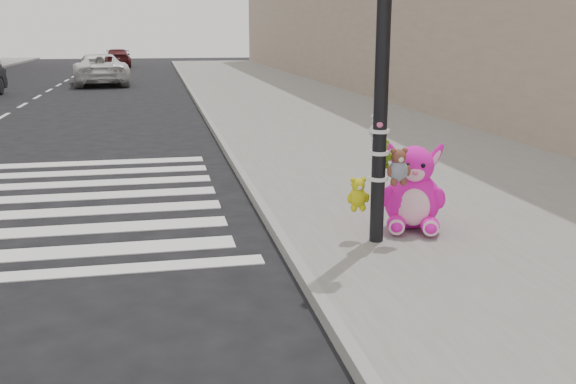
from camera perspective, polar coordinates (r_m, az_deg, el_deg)
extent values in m
plane|color=black|center=(5.63, -12.13, -12.98)|extent=(120.00, 120.00, 0.00)
cube|color=slate|center=(15.98, 6.33, 5.15)|extent=(7.00, 80.00, 0.14)
cube|color=gray|center=(15.29, -6.13, 4.75)|extent=(0.12, 80.00, 0.15)
cylinder|color=black|center=(7.26, 8.36, 10.86)|extent=(0.16, 0.16, 4.00)
cylinder|color=white|center=(7.43, 8.02, 1.20)|extent=(0.22, 0.22, 0.04)
cylinder|color=white|center=(7.37, 8.10, 3.47)|extent=(0.22, 0.22, 0.04)
cylinder|color=white|center=(7.33, 8.17, 5.39)|extent=(0.22, 0.22, 0.04)
ellipsoid|color=#FB15C0|center=(7.86, 9.59, -3.05)|extent=(0.34, 0.43, 0.20)
ellipsoid|color=#FB15C0|center=(7.89, 12.48, -3.13)|extent=(0.34, 0.43, 0.20)
ellipsoid|color=#FB15C0|center=(8.10, 11.00, -0.74)|extent=(0.86, 0.80, 0.71)
ellipsoid|color=#F9BFD1|center=(7.87, 11.09, -1.34)|extent=(0.42, 0.26, 0.46)
sphere|color=#FB15C0|center=(8.00, 11.14, 2.32)|extent=(0.62, 0.62, 0.49)
ellipsoid|color=#FB15C0|center=(8.00, 9.58, 2.87)|extent=(0.35, 0.20, 0.49)
ellipsoid|color=#FB15C0|center=(8.03, 12.73, 2.76)|extent=(0.35, 0.20, 0.49)
imported|color=white|center=(33.00, -16.39, 10.43)|extent=(3.09, 5.62, 1.49)
imported|color=#53171A|center=(49.05, -14.91, 11.43)|extent=(2.13, 4.61, 1.30)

